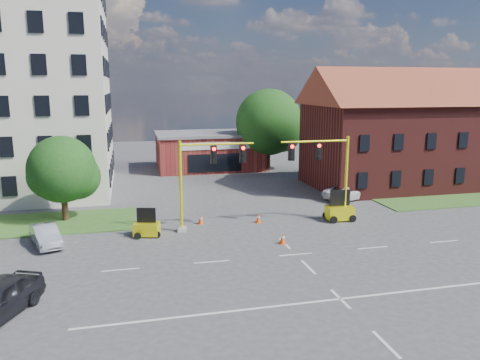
{
  "coord_description": "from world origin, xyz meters",
  "views": [
    {
      "loc": [
        -9.26,
        -24.56,
        9.74
      ],
      "look_at": [
        -0.97,
        10.0,
        2.55
      ],
      "focal_mm": 35.0,
      "sensor_mm": 36.0,
      "label": 1
    }
  ],
  "objects_px": {
    "signal_mast_west": "(205,174)",
    "pickup_white": "(348,192)",
    "trailer_west": "(147,228)",
    "signal_mast_east": "(325,169)",
    "trailer_east": "(339,211)"
  },
  "relations": [
    {
      "from": "signal_mast_east",
      "to": "pickup_white",
      "type": "relative_size",
      "value": 1.3
    },
    {
      "from": "signal_mast_west",
      "to": "pickup_white",
      "type": "bearing_deg",
      "value": 23.29
    },
    {
      "from": "trailer_west",
      "to": "pickup_white",
      "type": "bearing_deg",
      "value": 35.22
    },
    {
      "from": "trailer_west",
      "to": "signal_mast_west",
      "type": "bearing_deg",
      "value": 21.96
    },
    {
      "from": "signal_mast_east",
      "to": "trailer_east",
      "type": "distance_m",
      "value": 3.47
    },
    {
      "from": "signal_mast_east",
      "to": "trailer_east",
      "type": "height_order",
      "value": "signal_mast_east"
    },
    {
      "from": "signal_mast_east",
      "to": "trailer_west",
      "type": "bearing_deg",
      "value": -177.97
    },
    {
      "from": "signal_mast_west",
      "to": "signal_mast_east",
      "type": "height_order",
      "value": "same"
    },
    {
      "from": "signal_mast_east",
      "to": "signal_mast_west",
      "type": "bearing_deg",
      "value": 180.0
    },
    {
      "from": "signal_mast_west",
      "to": "pickup_white",
      "type": "height_order",
      "value": "signal_mast_west"
    },
    {
      "from": "signal_mast_west",
      "to": "trailer_east",
      "type": "relative_size",
      "value": 2.85
    },
    {
      "from": "signal_mast_west",
      "to": "trailer_east",
      "type": "height_order",
      "value": "signal_mast_west"
    },
    {
      "from": "signal_mast_west",
      "to": "trailer_west",
      "type": "relative_size",
      "value": 3.38
    },
    {
      "from": "trailer_west",
      "to": "pickup_white",
      "type": "relative_size",
      "value": 0.38
    },
    {
      "from": "trailer_east",
      "to": "pickup_white",
      "type": "relative_size",
      "value": 0.46
    }
  ]
}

